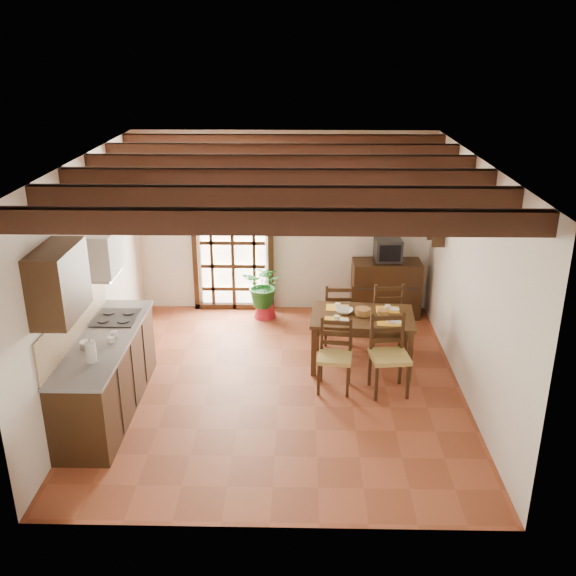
{
  "coord_description": "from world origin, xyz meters",
  "views": [
    {
      "loc": [
        0.26,
        -7.02,
        4.04
      ],
      "look_at": [
        0.1,
        0.4,
        1.15
      ],
      "focal_mm": 40.0,
      "sensor_mm": 36.0,
      "label": 1
    }
  ],
  "objects_px": {
    "crt_tv": "(388,250)",
    "potted_plant": "(265,283)",
    "dining_table": "(362,321)",
    "chair_near_left": "(334,369)",
    "chair_far_left": "(338,323)",
    "chair_near_right": "(388,369)",
    "kitchen_counter": "(106,374)",
    "chair_far_right": "(385,324)",
    "pendant_lamp": "(367,210)",
    "sideboard": "(386,289)"
  },
  "relations": [
    {
      "from": "chair_near_left",
      "to": "chair_near_right",
      "type": "height_order",
      "value": "chair_near_right"
    },
    {
      "from": "kitchen_counter",
      "to": "potted_plant",
      "type": "bearing_deg",
      "value": 58.41
    },
    {
      "from": "crt_tv",
      "to": "potted_plant",
      "type": "bearing_deg",
      "value": -179.27
    },
    {
      "from": "kitchen_counter",
      "to": "chair_near_right",
      "type": "xyz_separation_m",
      "value": [
        3.29,
        0.48,
        -0.17
      ]
    },
    {
      "from": "kitchen_counter",
      "to": "pendant_lamp",
      "type": "xyz_separation_m",
      "value": [
        3.01,
        1.28,
        1.6
      ]
    },
    {
      "from": "chair_far_left",
      "to": "chair_far_right",
      "type": "relative_size",
      "value": 0.95
    },
    {
      "from": "crt_tv",
      "to": "potted_plant",
      "type": "xyz_separation_m",
      "value": [
        -1.87,
        -0.12,
        -0.5
      ]
    },
    {
      "from": "chair_far_left",
      "to": "crt_tv",
      "type": "relative_size",
      "value": 2.2
    },
    {
      "from": "kitchen_counter",
      "to": "dining_table",
      "type": "xyz_separation_m",
      "value": [
        3.01,
        1.18,
        0.15
      ]
    },
    {
      "from": "chair_far_right",
      "to": "potted_plant",
      "type": "distance_m",
      "value": 1.97
    },
    {
      "from": "dining_table",
      "to": "chair_near_left",
      "type": "distance_m",
      "value": 0.82
    },
    {
      "from": "chair_near_right",
      "to": "potted_plant",
      "type": "distance_m",
      "value": 2.76
    },
    {
      "from": "chair_near_left",
      "to": "pendant_lamp",
      "type": "height_order",
      "value": "pendant_lamp"
    },
    {
      "from": "chair_near_right",
      "to": "kitchen_counter",
      "type": "bearing_deg",
      "value": -178.38
    },
    {
      "from": "chair_far_right",
      "to": "chair_near_left",
      "type": "bearing_deg",
      "value": 53.72
    },
    {
      "from": "kitchen_counter",
      "to": "crt_tv",
      "type": "xyz_separation_m",
      "value": [
        3.53,
        2.82,
        0.6
      ]
    },
    {
      "from": "pendant_lamp",
      "to": "dining_table",
      "type": "bearing_deg",
      "value": -90.0
    },
    {
      "from": "chair_far_left",
      "to": "pendant_lamp",
      "type": "xyz_separation_m",
      "value": [
        0.27,
        -0.6,
        1.79
      ]
    },
    {
      "from": "sideboard",
      "to": "pendant_lamp",
      "type": "xyz_separation_m",
      "value": [
        -0.51,
        -1.55,
        1.64
      ]
    },
    {
      "from": "potted_plant",
      "to": "pendant_lamp",
      "type": "xyz_separation_m",
      "value": [
        1.35,
        -1.42,
        1.51
      ]
    },
    {
      "from": "chair_far_right",
      "to": "dining_table",
      "type": "bearing_deg",
      "value": 53.6
    },
    {
      "from": "chair_far_left",
      "to": "chair_far_right",
      "type": "distance_m",
      "value": 0.66
    },
    {
      "from": "dining_table",
      "to": "chair_near_left",
      "type": "xyz_separation_m",
      "value": [
        -0.38,
        -0.64,
        -0.35
      ]
    },
    {
      "from": "kitchen_counter",
      "to": "chair_near_right",
      "type": "distance_m",
      "value": 3.32
    },
    {
      "from": "crt_tv",
      "to": "chair_far_left",
      "type": "bearing_deg",
      "value": -132.59
    },
    {
      "from": "dining_table",
      "to": "chair_far_right",
      "type": "distance_m",
      "value": 0.82
    },
    {
      "from": "chair_far_left",
      "to": "chair_near_left",
      "type": "bearing_deg",
      "value": 83.83
    },
    {
      "from": "dining_table",
      "to": "chair_near_left",
      "type": "relative_size",
      "value": 1.56
    },
    {
      "from": "potted_plant",
      "to": "chair_far_right",
      "type": "bearing_deg",
      "value": -26.91
    },
    {
      "from": "chair_near_left",
      "to": "chair_near_right",
      "type": "bearing_deg",
      "value": 2.51
    },
    {
      "from": "chair_near_left",
      "to": "chair_far_right",
      "type": "xyz_separation_m",
      "value": [
        0.77,
        1.29,
        0.02
      ]
    },
    {
      "from": "dining_table",
      "to": "chair_far_right",
      "type": "bearing_deg",
      "value": 63.72
    },
    {
      "from": "pendant_lamp",
      "to": "kitchen_counter",
      "type": "bearing_deg",
      "value": -157.01
    },
    {
      "from": "chair_near_left",
      "to": "chair_far_left",
      "type": "relative_size",
      "value": 0.98
    },
    {
      "from": "chair_near_left",
      "to": "kitchen_counter",
      "type": "bearing_deg",
      "value": -161.46
    },
    {
      "from": "chair_near_right",
      "to": "chair_far_right",
      "type": "bearing_deg",
      "value": 78.39
    },
    {
      "from": "chair_near_right",
      "to": "crt_tv",
      "type": "bearing_deg",
      "value": 77.32
    },
    {
      "from": "chair_near_right",
      "to": "chair_far_right",
      "type": "height_order",
      "value": "chair_near_right"
    },
    {
      "from": "dining_table",
      "to": "crt_tv",
      "type": "bearing_deg",
      "value": 77.25
    },
    {
      "from": "chair_far_right",
      "to": "chair_near_right",
      "type": "bearing_deg",
      "value": 79.64
    },
    {
      "from": "crt_tv",
      "to": "sideboard",
      "type": "bearing_deg",
      "value": 87.14
    },
    {
      "from": "chair_near_right",
      "to": "chair_far_left",
      "type": "distance_m",
      "value": 1.49
    },
    {
      "from": "dining_table",
      "to": "potted_plant",
      "type": "distance_m",
      "value": 2.04
    },
    {
      "from": "dining_table",
      "to": "chair_far_right",
      "type": "xyz_separation_m",
      "value": [
        0.38,
        0.64,
        -0.32
      ]
    },
    {
      "from": "chair_near_right",
      "to": "chair_far_right",
      "type": "xyz_separation_m",
      "value": [
        0.11,
        1.34,
        -0.0
      ]
    },
    {
      "from": "chair_far_left",
      "to": "chair_near_right",
      "type": "bearing_deg",
      "value": 109.8
    },
    {
      "from": "kitchen_counter",
      "to": "crt_tv",
      "type": "bearing_deg",
      "value": 38.63
    },
    {
      "from": "dining_table",
      "to": "sideboard",
      "type": "xyz_separation_m",
      "value": [
        0.51,
        1.65,
        -0.18
      ]
    },
    {
      "from": "dining_table",
      "to": "sideboard",
      "type": "relative_size",
      "value": 1.33
    },
    {
      "from": "chair_near_left",
      "to": "chair_far_left",
      "type": "height_order",
      "value": "chair_far_left"
    }
  ]
}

